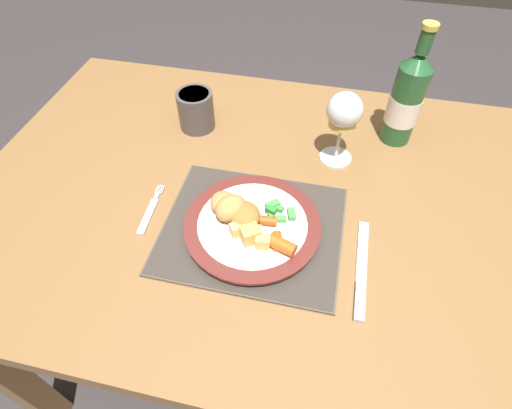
{
  "coord_description": "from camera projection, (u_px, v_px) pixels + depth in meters",
  "views": [
    {
      "loc": [
        0.08,
        -0.55,
        1.34
      ],
      "look_at": [
        -0.03,
        -0.07,
        0.78
      ],
      "focal_mm": 28.0,
      "sensor_mm": 36.0,
      "label": 1
    }
  ],
  "objects": [
    {
      "name": "drinking_cup",
      "position": [
        196.0,
        109.0,
        0.92
      ],
      "size": [
        0.08,
        0.08,
        0.09
      ],
      "color": "#4C4747",
      "rests_on": "dining_table"
    },
    {
      "name": "dinner_plate",
      "position": [
        252.0,
        226.0,
        0.73
      ],
      "size": [
        0.25,
        0.25,
        0.02
      ],
      "color": "silver",
      "rests_on": "placemat"
    },
    {
      "name": "bottle",
      "position": [
        406.0,
        100.0,
        0.85
      ],
      "size": [
        0.07,
        0.07,
        0.27
      ],
      "color": "#23562D",
      "rests_on": "dining_table"
    },
    {
      "name": "table_knife",
      "position": [
        361.0,
        276.0,
        0.68
      ],
      "size": [
        0.02,
        0.21,
        0.01
      ],
      "color": "silver",
      "rests_on": "dining_table"
    },
    {
      "name": "breaded_croquettes",
      "position": [
        234.0,
        209.0,
        0.73
      ],
      "size": [
        0.12,
        0.1,
        0.04
      ],
      "color": "#A87033",
      "rests_on": "dinner_plate"
    },
    {
      "name": "placemat",
      "position": [
        253.0,
        229.0,
        0.75
      ],
      "size": [
        0.33,
        0.28,
        0.01
      ],
      "color": "brown",
      "rests_on": "dining_table"
    },
    {
      "name": "fork",
      "position": [
        150.0,
        213.0,
        0.77
      ],
      "size": [
        0.02,
        0.13,
        0.01
      ],
      "color": "silver",
      "rests_on": "dining_table"
    },
    {
      "name": "wine_glass",
      "position": [
        344.0,
        114.0,
        0.79
      ],
      "size": [
        0.07,
        0.07,
        0.16
      ],
      "color": "silver",
      "rests_on": "dining_table"
    },
    {
      "name": "roast_potatoes",
      "position": [
        252.0,
        235.0,
        0.69
      ],
      "size": [
        0.08,
        0.04,
        0.03
      ],
      "color": "#DBB256",
      "rests_on": "dinner_plate"
    },
    {
      "name": "dining_table",
      "position": [
        276.0,
        223.0,
        0.88
      ],
      "size": [
        1.27,
        0.83,
        0.74
      ],
      "color": "olive",
      "rests_on": "ground"
    },
    {
      "name": "glazed_carrots",
      "position": [
        278.0,
        239.0,
        0.69
      ],
      "size": [
        0.07,
        0.08,
        0.02
      ],
      "color": "#CC5119",
      "rests_on": "dinner_plate"
    },
    {
      "name": "green_beans_pile",
      "position": [
        275.0,
        213.0,
        0.73
      ],
      "size": [
        0.08,
        0.07,
        0.02
      ],
      "color": "#338438",
      "rests_on": "dinner_plate"
    },
    {
      "name": "ground_plane",
      "position": [
        269.0,
        340.0,
        1.37
      ],
      "size": [
        6.0,
        6.0,
        0.0
      ],
      "primitive_type": "plane",
      "color": "#383333"
    }
  ]
}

